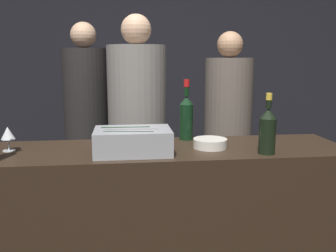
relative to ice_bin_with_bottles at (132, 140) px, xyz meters
name	(u,v)px	position (x,y,z in m)	size (l,w,h in m)	color
wall_back_chalkboard	(146,66)	(0.20, 2.11, 0.34)	(6.40, 0.06, 2.80)	black
bar_counter	(169,231)	(0.20, 0.09, -0.57)	(2.00, 0.56, 0.99)	#2D2116
ice_bin_with_bottles	(132,140)	(0.00, 0.00, 0.00)	(0.40, 0.27, 0.13)	#9EA0A5
bowl_white	(210,143)	(0.44, 0.06, -0.04)	(0.19, 0.19, 0.05)	silver
wine_glass	(8,134)	(-0.66, 0.12, 0.02)	(0.07, 0.07, 0.13)	silver
candle_votive	(157,136)	(0.16, 0.29, -0.04)	(0.07, 0.07, 0.06)	silver
champagne_bottle	(268,130)	(0.70, -0.10, 0.06)	(0.09, 0.09, 0.32)	black
red_wine_bottle_burgundy	(186,116)	(0.34, 0.30, 0.08)	(0.08, 0.08, 0.37)	black
person_in_hoodie	(138,128)	(0.06, 0.73, -0.07)	(0.42, 0.42, 1.79)	black
person_blond_tee	(228,125)	(0.82, 1.06, -0.12)	(0.39, 0.39, 1.70)	black
person_grey_polo	(87,118)	(-0.35, 1.25, -0.07)	(0.37, 0.37, 1.78)	black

